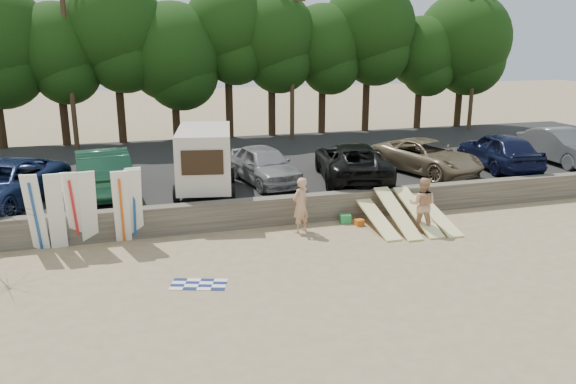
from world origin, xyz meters
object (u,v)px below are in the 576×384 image
car_1 (103,171)px  beachgoer_a (301,205)px  car_4 (426,157)px  car_5 (499,150)px  box_trailer (205,157)px  car_6 (563,147)px  cooler (345,219)px  car_3 (352,161)px  car_0 (1,185)px  car_2 (264,165)px  beachgoer_b (422,205)px

car_1 → beachgoer_a: (6.49, -4.46, -0.62)m
car_4 → car_5: car_5 is taller
box_trailer → car_6: 17.03m
car_1 → cooler: 9.37m
car_3 → car_4: bearing=-162.7°
car_0 → car_4: bearing=24.0°
cooler → car_4: bearing=45.6°
car_1 → beachgoer_a: bearing=140.3°
car_6 → beachgoer_a: size_ratio=2.53×
car_4 → box_trailer: bearing=164.6°
car_5 → beachgoer_a: (-10.65, -3.86, -0.58)m
car_3 → car_2: bearing=4.8°
cooler → car_0: bearing=175.7°
car_1 → car_3: 9.95m
car_4 → car_3: bearing=165.9°
beachgoer_b → car_5: bearing=-108.8°
car_4 → car_6: car_6 is taller
car_4 → car_6: bearing=-19.5°
beachgoer_b → car_0: bearing=15.7°
box_trailer → car_0: size_ratio=0.73×
box_trailer → car_0: 7.18m
box_trailer → car_2: 2.71m
car_5 → cooler: car_5 is taller
box_trailer → car_4: bearing=13.7°
car_2 → beachgoer_b: car_2 is taller
car_0 → cooler: 12.22m
box_trailer → beachgoer_b: bearing=-23.8°
box_trailer → car_2: (2.52, 0.78, -0.62)m
car_3 → car_5: 7.23m
car_4 → car_1: bearing=159.7°
beachgoer_b → car_3: bearing=-48.4°
beachgoer_b → car_1: bearing=6.7°
car_5 → cooler: bearing=27.0°
car_0 → cooler: car_0 is taller
car_6 → car_5: bearing=-175.4°
car_3 → car_5: (7.22, 0.07, 0.05)m
beachgoer_a → car_1: bearing=-64.0°
car_2 → car_3: bearing=-17.3°
car_6 → cooler: car_6 is taller
box_trailer → car_6: box_trailer is taller
car_1 → car_4: car_1 is taller
car_5 → cooler: 9.54m
car_5 → car_0: bearing=6.4°
box_trailer → car_5: 13.39m
box_trailer → car_6: bearing=11.9°
car_5 → box_trailer: bearing=7.3°
car_3 → car_6: bearing=-166.3°
box_trailer → car_1: box_trailer is taller
car_0 → car_5: 20.53m
box_trailer → car_5: bearing=11.8°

